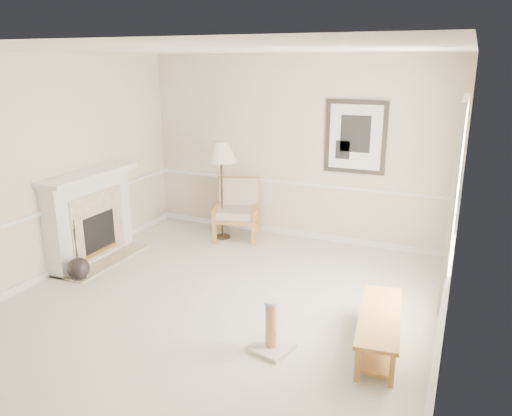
% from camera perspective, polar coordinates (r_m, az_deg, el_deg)
% --- Properties ---
extents(ground, '(5.50, 5.50, 0.00)m').
position_cam_1_polar(ground, '(6.03, -4.42, -11.18)').
color(ground, silver).
rests_on(ground, ground).
extents(room, '(5.04, 5.54, 2.92)m').
position_cam_1_polar(room, '(5.43, -3.18, 6.60)').
color(room, beige).
rests_on(room, ground).
extents(fireplace, '(0.64, 1.64, 1.31)m').
position_cam_1_polar(fireplace, '(7.52, -18.38, -1.04)').
color(fireplace, white).
rests_on(fireplace, ground).
extents(floor_vase, '(0.29, 0.29, 0.85)m').
position_cam_1_polar(floor_vase, '(7.03, -19.63, -6.60)').
color(floor_vase, black).
rests_on(floor_vase, ground).
extents(armchair, '(0.91, 0.94, 0.95)m').
position_cam_1_polar(armchair, '(8.18, -2.13, 0.24)').
color(armchair, '#AC8337').
rests_on(armchair, ground).
extents(floor_lamp, '(0.64, 0.64, 1.58)m').
position_cam_1_polar(floor_lamp, '(7.89, -4.02, 6.10)').
color(floor_lamp, black).
rests_on(floor_lamp, ground).
extents(bench, '(0.55, 1.37, 0.38)m').
position_cam_1_polar(bench, '(5.26, 13.90, -12.93)').
color(bench, '#AC8337').
rests_on(bench, ground).
extents(scratching_post, '(0.46, 0.46, 0.54)m').
position_cam_1_polar(scratching_post, '(5.14, 1.78, -14.26)').
color(scratching_post, beige).
rests_on(scratching_post, ground).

